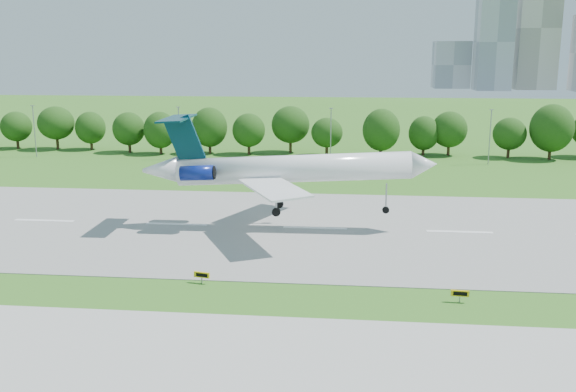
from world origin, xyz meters
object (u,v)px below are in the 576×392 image
Objects in this scene: airliner at (279,168)px; taxi_sign_left at (202,275)px; service_vehicle_a at (196,157)px; service_vehicle_b at (210,163)px.

airliner reaches higher than taxi_sign_left.
taxi_sign_left reaches higher than service_vehicle_a.
airliner is 63.30m from service_vehicle_a.
service_vehicle_a is 9.89m from service_vehicle_b.
service_vehicle_a is at bearing 113.30° from airliner.
service_vehicle_b reaches higher than taxi_sign_left.
service_vehicle_b is (5.23, -8.39, 0.09)m from service_vehicle_a.
service_vehicle_b is (-20.94, 48.68, -7.92)m from airliner.
taxi_sign_left is at bearing -162.74° from service_vehicle_a.
airliner reaches higher than service_vehicle_b.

